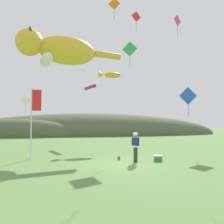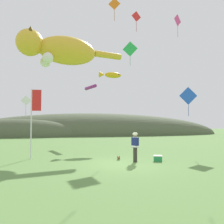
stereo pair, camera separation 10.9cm
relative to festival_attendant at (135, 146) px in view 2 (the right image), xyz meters
The scene contains 15 objects.
ground_plane 1.34m from the festival_attendant, 155.46° to the right, with size 120.00×120.00×0.00m, color #5B8442.
distant_hill_ridge 28.21m from the festival_attendant, 95.13° to the left, with size 50.05×13.50×8.10m.
festival_attendant is the anchor object (origin of this frame).
kite_spool 1.50m from the festival_attendant, 132.30° to the left, with size 0.13×0.24×0.24m.
picnic_cooler 1.64m from the festival_attendant, ahead, with size 0.55×0.44×0.36m.
festival_banner_pole 6.99m from the festival_attendant, 161.09° to the left, with size 0.66×0.08×4.60m.
kite_giant_cat 11.96m from the festival_attendant, 125.18° to the left, with size 9.65×4.22×3.01m.
kite_fish_windsock 12.37m from the festival_attendant, 89.81° to the left, with size 2.50×0.92×0.75m.
kite_tube_streamer 13.92m from the festival_attendant, 99.18° to the left, with size 1.33×2.55×0.44m.
kite_diamond_pink 11.10m from the festival_attendant, 36.91° to the left, with size 0.84×0.57×1.90m.
kite_diamond_red 12.49m from the festival_attendant, 73.74° to the left, with size 0.94×0.29×1.87m.
kite_diamond_green 11.25m from the festival_attendant, 78.62° to the left, with size 1.36×0.58×2.36m.
kite_diamond_orange 11.62m from the festival_attendant, 98.67° to the left, with size 0.94×0.27×1.87m.
kite_diamond_white 10.48m from the festival_attendant, 141.06° to the left, with size 0.82×0.27×1.76m.
kite_diamond_blue 7.01m from the festival_attendant, 31.62° to the left, with size 1.40×0.25×2.32m.
Camera 2 is at (-2.52, -12.45, 2.40)m, focal length 35.00 mm.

